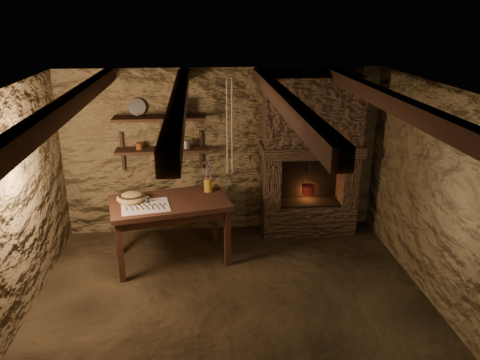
{
  "coord_description": "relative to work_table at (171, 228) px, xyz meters",
  "views": [
    {
      "loc": [
        -0.32,
        -4.47,
        3.12
      ],
      "look_at": [
        0.16,
        0.9,
        1.16
      ],
      "focal_mm": 35.0,
      "sensor_mm": 36.0,
      "label": 1
    }
  ],
  "objects": [
    {
      "name": "linen_cloth",
      "position": [
        -0.29,
        -0.16,
        0.39
      ],
      "size": [
        0.65,
        0.56,
        0.01
      ],
      "primitive_type": "cube",
      "rotation": [
        0.0,
        0.0,
        0.17
      ],
      "color": "silver",
      "rests_on": "work_table"
    },
    {
      "name": "hanging_ropes",
      "position": [
        0.77,
        -0.03,
        1.34
      ],
      "size": [
        0.08,
        0.08,
        1.2
      ],
      "primitive_type": null,
      "color": "beige",
      "rests_on": "ceiling"
    },
    {
      "name": "stoneware_jug",
      "position": [
        0.51,
        0.29,
        0.57
      ],
      "size": [
        0.13,
        0.12,
        0.41
      ],
      "rotation": [
        0.0,
        0.0,
        0.02
      ],
      "color": "#AC8021",
      "rests_on": "work_table"
    },
    {
      "name": "wooden_bowl",
      "position": [
        -0.48,
        0.03,
        0.43
      ],
      "size": [
        0.48,
        0.48,
        0.13
      ],
      "primitive_type": "ellipsoid",
      "rotation": [
        0.0,
        0.0,
        0.35
      ],
      "color": "olive",
      "rests_on": "work_table"
    },
    {
      "name": "ceiling",
      "position": [
        0.72,
        -1.08,
        1.94
      ],
      "size": [
        4.5,
        4.0,
        0.04
      ],
      "primitive_type": "cube",
      "color": "black",
      "rests_on": "back_wall"
    },
    {
      "name": "beam_far_left",
      "position": [
        -0.78,
        -1.08,
        1.85
      ],
      "size": [
        0.14,
        3.95,
        0.16
      ],
      "primitive_type": "cube",
      "color": "black",
      "rests_on": "ceiling"
    },
    {
      "name": "small_kettle",
      "position": [
        0.23,
        0.76,
        0.92
      ],
      "size": [
        0.19,
        0.16,
        0.17
      ],
      "primitive_type": null,
      "rotation": [
        0.0,
        0.0,
        0.3
      ],
      "color": "gray",
      "rests_on": "shelf_lower"
    },
    {
      "name": "tin_pan",
      "position": [
        -0.43,
        0.86,
        1.43
      ],
      "size": [
        0.24,
        0.12,
        0.23
      ],
      "primitive_type": "cylinder",
      "rotation": [
        1.26,
        0.0,
        0.06
      ],
      "color": "gray",
      "rests_on": "shelf_upper"
    },
    {
      "name": "floor",
      "position": [
        0.72,
        -1.08,
        -0.46
      ],
      "size": [
        4.5,
        4.5,
        0.0
      ],
      "primitive_type": "plane",
      "color": "black",
      "rests_on": "ground"
    },
    {
      "name": "iron_stockpot",
      "position": [
        0.14,
        0.76,
        1.39
      ],
      "size": [
        0.28,
        0.28,
        0.16
      ],
      "primitive_type": "cylinder",
      "rotation": [
        0.0,
        0.0,
        -0.39
      ],
      "color": "#302D2B",
      "rests_on": "shelf_upper"
    },
    {
      "name": "beam_far_right",
      "position": [
        2.22,
        -1.08,
        1.85
      ],
      "size": [
        0.14,
        3.95,
        0.16
      ],
      "primitive_type": "cube",
      "color": "black",
      "rests_on": "ceiling"
    },
    {
      "name": "left_wall",
      "position": [
        -1.53,
        -1.08,
        0.74
      ],
      "size": [
        0.04,
        4.0,
        2.4
      ],
      "primitive_type": "cube",
      "color": "#4C3C23",
      "rests_on": "floor"
    },
    {
      "name": "beam_mid_left",
      "position": [
        0.22,
        -1.08,
        1.85
      ],
      "size": [
        0.14,
        3.95,
        0.16
      ],
      "primitive_type": "cube",
      "color": "black",
      "rests_on": "ceiling"
    },
    {
      "name": "back_wall",
      "position": [
        0.72,
        0.92,
        0.74
      ],
      "size": [
        4.5,
        0.04,
        2.4
      ],
      "primitive_type": "cube",
      "color": "#4C3C23",
      "rests_on": "floor"
    },
    {
      "name": "pewter_cutlery_row",
      "position": [
        -0.29,
        -0.18,
        0.4
      ],
      "size": [
        0.51,
        0.27,
        0.01
      ],
      "primitive_type": null,
      "rotation": [
        0.0,
        0.0,
        0.17
      ],
      "color": "gray",
      "rests_on": "linen_cloth"
    },
    {
      "name": "beam_mid_right",
      "position": [
        1.22,
        -1.08,
        1.85
      ],
      "size": [
        0.14,
        3.95,
        0.16
      ],
      "primitive_type": "cube",
      "color": "black",
      "rests_on": "ceiling"
    },
    {
      "name": "shelf_upper",
      "position": [
        -0.13,
        0.76,
        1.29
      ],
      "size": [
        1.25,
        0.3,
        0.04
      ],
      "primitive_type": "cube",
      "color": "black",
      "rests_on": "back_wall"
    },
    {
      "name": "hearth",
      "position": [
        1.97,
        0.68,
        0.77
      ],
      "size": [
        1.43,
        0.51,
        2.3
      ],
      "color": "#38261C",
      "rests_on": "floor"
    },
    {
      "name": "drinking_glasses",
      "position": [
        -0.27,
        -0.05,
        0.44
      ],
      "size": [
        0.19,
        0.06,
        0.07
      ],
      "primitive_type": null,
      "color": "silver",
      "rests_on": "linen_cloth"
    },
    {
      "name": "shelf_lower",
      "position": [
        -0.13,
        0.76,
        0.84
      ],
      "size": [
        1.25,
        0.3,
        0.04
      ],
      "primitive_type": "cube",
      "color": "black",
      "rests_on": "back_wall"
    },
    {
      "name": "front_wall",
      "position": [
        0.72,
        -3.08,
        0.74
      ],
      "size": [
        4.5,
        0.04,
        2.4
      ],
      "primitive_type": "cube",
      "color": "#4C3C23",
      "rests_on": "floor"
    },
    {
      "name": "rusty_tin",
      "position": [
        -0.42,
        0.76,
        0.91
      ],
      "size": [
        0.1,
        0.1,
        0.09
      ],
      "primitive_type": "cylinder",
      "rotation": [
        0.0,
        0.0,
        0.15
      ],
      "color": "#5B2512",
      "rests_on": "shelf_lower"
    },
    {
      "name": "right_wall",
      "position": [
        2.97,
        -1.08,
        0.74
      ],
      "size": [
        0.04,
        4.0,
        2.4
      ],
      "primitive_type": "cube",
      "color": "#4C3C23",
      "rests_on": "floor"
    },
    {
      "name": "red_pot",
      "position": [
        1.95,
        0.64,
        0.24
      ],
      "size": [
        0.24,
        0.24,
        0.54
      ],
      "rotation": [
        0.0,
        0.0,
        0.39
      ],
      "color": "maroon",
      "rests_on": "hearth"
    },
    {
      "name": "work_table",
      "position": [
        0.0,
        0.0,
        0.0
      ],
      "size": [
        1.62,
        1.13,
        0.85
      ],
      "rotation": [
        0.0,
        0.0,
        0.21
      ],
      "color": "#341B12",
      "rests_on": "floor"
    }
  ]
}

